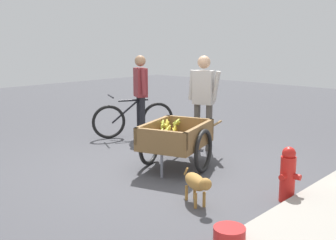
# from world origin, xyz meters

# --- Properties ---
(ground_plane) EXTENTS (24.00, 24.00, 0.00)m
(ground_plane) POSITION_xyz_m (0.00, 0.00, 0.00)
(ground_plane) COLOR #47474C
(fruit_cart) EXTENTS (1.80, 1.23, 0.71)m
(fruit_cart) POSITION_xyz_m (-0.21, 0.06, 0.44)
(fruit_cart) COLOR olive
(fruit_cart) RESTS_ON ground
(vendor_person) EXTENTS (0.29, 0.57, 1.64)m
(vendor_person) POSITION_xyz_m (-1.30, -0.29, 0.98)
(vendor_person) COLOR #4C4742
(vendor_person) RESTS_ON ground
(bicycle) EXTENTS (1.51, 0.82, 0.85)m
(bicycle) POSITION_xyz_m (-1.15, -1.91, 0.35)
(bicycle) COLOR black
(bicycle) RESTS_ON ground
(cyclist_person) EXTENTS (0.33, 0.52, 1.60)m
(cyclist_person) POSITION_xyz_m (-1.28, -1.84, 0.96)
(cyclist_person) COLOR black
(cyclist_person) RESTS_ON ground
(dog) EXTENTS (0.37, 0.62, 0.40)m
(dog) POSITION_xyz_m (0.65, 1.17, 0.27)
(dog) COLOR #AD7A38
(dog) RESTS_ON ground
(fire_hydrant) EXTENTS (0.25, 0.25, 0.67)m
(fire_hydrant) POSITION_xyz_m (-0.17, 1.89, 0.33)
(fire_hydrant) COLOR red
(fire_hydrant) RESTS_ON ground
(plastic_bucket) EXTENTS (0.29, 0.29, 0.24)m
(plastic_bucket) POSITION_xyz_m (1.29, 2.08, 0.12)
(plastic_bucket) COLOR #B21E1E
(plastic_bucket) RESTS_ON ground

